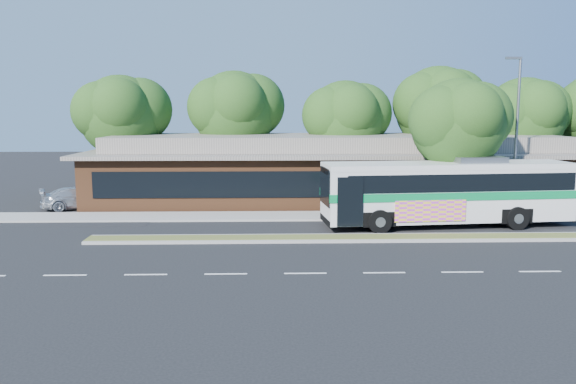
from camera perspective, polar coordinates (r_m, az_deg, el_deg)
name	(u,v)px	position (r m, az deg, el deg)	size (l,w,h in m)	color
ground	(363,242)	(26.57, 7.63, -5.08)	(120.00, 120.00, 0.00)	black
median_strip	(361,238)	(27.13, 7.43, -4.64)	(26.00, 1.10, 0.15)	#4F5825
sidewalk	(345,216)	(32.76, 5.86, -2.41)	(44.00, 2.60, 0.12)	gray
parking_lot	(56,208)	(38.58, -22.49, -1.47)	(14.00, 12.00, 0.01)	black
plaza_building	(334,169)	(38.94, 4.65, 2.37)	(33.20, 11.20, 4.45)	brown
lamp_post	(516,132)	(34.42, 22.14, 5.66)	(0.93, 0.18, 9.07)	slate
tree_bg_a	(127,114)	(41.96, -16.02, 7.62)	(6.47, 5.80, 8.63)	black
tree_bg_b	(240,110)	(41.73, -4.86, 8.28)	(6.69, 6.00, 9.00)	black
tree_bg_c	(350,118)	(41.04, 6.35, 7.50)	(6.24, 5.60, 8.26)	black
tree_bg_d	(443,106)	(43.55, 15.50, 8.38)	(6.91, 6.20, 9.37)	black
tree_bg_e	(528,116)	(44.73, 23.24, 7.13)	(6.47, 5.80, 8.50)	black
transit_bus	(448,188)	(30.90, 15.94, 0.43)	(13.37, 4.09, 3.70)	silver
sedan	(81,198)	(37.49, -20.30, -0.56)	(1.93, 4.74, 1.37)	#AFB1B6
sidewalk_tree	(464,123)	(32.71, 17.43, 6.74)	(5.67, 5.09, 7.87)	black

